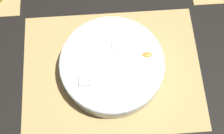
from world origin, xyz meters
name	(u,v)px	position (x,y,z in m)	size (l,w,h in m)	color
ground_plane	(112,71)	(0.00, 0.00, 0.00)	(6.00, 6.00, 0.00)	black
bamboo_mat_center	(112,71)	(0.00, 0.00, 0.00)	(0.50, 0.38, 0.01)	tan
fruit_salad_bowl	(112,66)	(0.00, 0.00, 0.04)	(0.29, 0.29, 0.07)	silver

